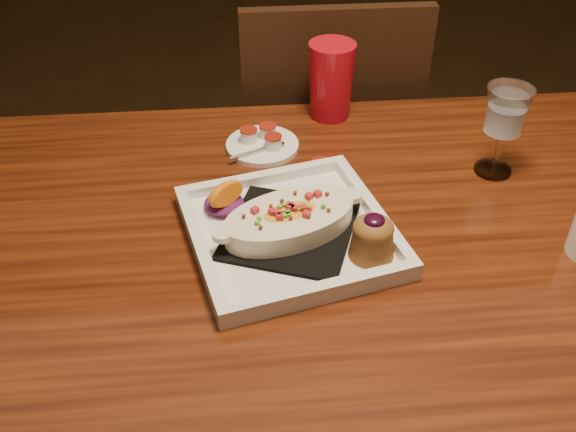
{
  "coord_description": "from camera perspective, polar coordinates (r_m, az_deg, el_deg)",
  "views": [
    {
      "loc": [
        -0.21,
        -0.73,
        1.4
      ],
      "look_at": [
        -0.14,
        0.06,
        0.77
      ],
      "focal_mm": 40.0,
      "sensor_mm": 36.0,
      "label": 1
    }
  ],
  "objects": [
    {
      "name": "table",
      "position": [
        1.06,
        7.93,
        -6.43
      ],
      "size": [
        1.5,
        0.9,
        0.75
      ],
      "color": "maroon",
      "rests_on": "floor"
    },
    {
      "name": "chair_far",
      "position": [
        1.64,
        3.18,
        5.56
      ],
      "size": [
        0.42,
        0.42,
        0.93
      ],
      "rotation": [
        0.0,
        0.0,
        3.14
      ],
      "color": "black",
      "rests_on": "floor"
    },
    {
      "name": "plate",
      "position": [
        0.98,
        0.76,
        -0.99
      ],
      "size": [
        0.36,
        0.36,
        0.08
      ],
      "rotation": [
        0.0,
        0.0,
        0.24
      ],
      "color": "white",
      "rests_on": "table"
    },
    {
      "name": "saucer",
      "position": [
        1.2,
        -2.33,
        6.49
      ],
      "size": [
        0.14,
        0.14,
        0.09
      ],
      "color": "white",
      "rests_on": "table"
    },
    {
      "name": "red_tumbler",
      "position": [
        1.28,
        3.84,
        11.9
      ],
      "size": [
        0.09,
        0.09,
        0.15
      ],
      "primitive_type": "cone",
      "color": "red",
      "rests_on": "table"
    },
    {
      "name": "creamer_loose",
      "position": [
        1.13,
        2.91,
        4.36
      ],
      "size": [
        0.03,
        0.03,
        0.03
      ],
      "color": "white",
      "rests_on": "table"
    },
    {
      "name": "goblet",
      "position": [
        1.14,
        18.77,
        8.45
      ],
      "size": [
        0.08,
        0.08,
        0.16
      ],
      "color": "silver",
      "rests_on": "table"
    }
  ]
}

